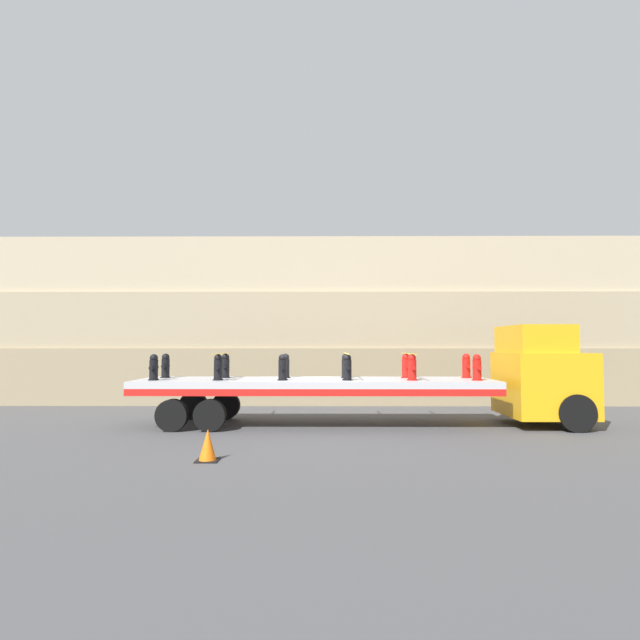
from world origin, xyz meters
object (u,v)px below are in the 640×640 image
object	(u,v)px
fire_hydrant_black_near_1	(218,368)
fire_hydrant_black_near_2	(283,368)
fire_hydrant_black_near_3	(347,368)
flatbed_trailer	(299,387)
fire_hydrant_red_near_4	(412,368)
traffic_cone	(208,445)
fire_hydrant_red_far_4	(406,366)
fire_hydrant_black_far_0	(166,366)
fire_hydrant_black_far_2	(285,366)
fire_hydrant_black_near_0	(154,368)
fire_hydrant_black_far_1	(225,366)
fire_hydrant_red_far_5	(466,366)
fire_hydrant_red_near_5	(477,368)
fire_hydrant_black_far_3	(346,366)
truck_cab	(544,375)

from	to	relation	value
fire_hydrant_black_near_1	fire_hydrant_black_near_2	xyz separation A→B (m)	(1.92, 0.00, 0.00)
fire_hydrant_black_near_3	flatbed_trailer	bearing A→B (deg)	159.39
fire_hydrant_red_near_4	traffic_cone	xyz separation A→B (m)	(-5.06, -4.19, -1.45)
fire_hydrant_red_far_4	fire_hydrant_black_far_0	bearing A→B (deg)	180.00
flatbed_trailer	fire_hydrant_black_far_0	xyz separation A→B (m)	(-4.28, 0.55, 0.61)
fire_hydrant_black_far_2	fire_hydrant_black_near_1	bearing A→B (deg)	-149.98
fire_hydrant_black_near_0	fire_hydrant_black_far_1	world-z (taller)	same
fire_hydrant_black_near_2	fire_hydrant_red_far_5	bearing A→B (deg)	10.90
fire_hydrant_black_near_0	fire_hydrant_black_near_3	xyz separation A→B (m)	(5.75, 0.00, 0.00)
fire_hydrant_red_near_5	flatbed_trailer	bearing A→B (deg)	174.04
fire_hydrant_black_far_2	fire_hydrant_red_near_5	bearing A→B (deg)	-10.90
fire_hydrant_red_far_5	traffic_cone	xyz separation A→B (m)	(-6.98, -5.30, -1.45)
fire_hydrant_black_near_2	fire_hydrant_black_far_3	size ratio (longest dim) A/B	1.00
truck_cab	fire_hydrant_red_far_5	bearing A→B (deg)	165.96
fire_hydrant_black_far_2	fire_hydrant_black_near_0	bearing A→B (deg)	-163.88
fire_hydrant_black_near_1	fire_hydrant_black_far_2	size ratio (longest dim) A/B	1.00
flatbed_trailer	traffic_cone	distance (m)	5.10
fire_hydrant_black_near_1	fire_hydrant_black_far_2	world-z (taller)	same
fire_hydrant_red_near_5	truck_cab	bearing A→B (deg)	14.04
fire_hydrant_black_near_2	fire_hydrant_red_far_5	xyz separation A→B (m)	(5.75, 1.11, 0.00)
fire_hydrant_black_near_0	fire_hydrant_black_far_1	bearing A→B (deg)	30.02
fire_hydrant_red_far_4	fire_hydrant_red_far_5	size ratio (longest dim) A/B	1.00
fire_hydrant_black_far_3	fire_hydrant_black_near_1	bearing A→B (deg)	-163.88
fire_hydrant_red_near_4	fire_hydrant_red_near_5	distance (m)	1.92
fire_hydrant_black_near_3	fire_hydrant_red_near_5	world-z (taller)	same
fire_hydrant_black_near_2	fire_hydrant_red_far_5	distance (m)	5.85
truck_cab	flatbed_trailer	world-z (taller)	truck_cab
fire_hydrant_black_near_0	fire_hydrant_red_far_4	distance (m)	7.74
fire_hydrant_black_near_1	fire_hydrant_black_far_1	bearing A→B (deg)	90.00
fire_hydrant_red_far_5	traffic_cone	bearing A→B (deg)	-142.78
flatbed_trailer	fire_hydrant_red_far_5	world-z (taller)	fire_hydrant_red_far_5
flatbed_trailer	fire_hydrant_black_far_2	distance (m)	0.93
fire_hydrant_black_far_3	fire_hydrant_red_near_5	size ratio (longest dim) A/B	1.00
fire_hydrant_black_far_1	fire_hydrant_black_far_3	xyz separation A→B (m)	(3.83, 0.00, 0.00)
fire_hydrant_black_near_2	traffic_cone	xyz separation A→B (m)	(-1.23, -4.19, -1.45)
fire_hydrant_red_far_4	flatbed_trailer	bearing A→B (deg)	-170.72
fire_hydrant_black_near_2	fire_hydrant_red_near_5	distance (m)	5.75
fire_hydrant_red_near_5	fire_hydrant_red_far_4	bearing A→B (deg)	149.98
flatbed_trailer	fire_hydrant_black_far_1	world-z (taller)	fire_hydrant_black_far_1
fire_hydrant_black_near_2	fire_hydrant_black_near_1	bearing A→B (deg)	180.00
fire_hydrant_black_near_0	fire_hydrant_red_near_4	distance (m)	7.66
traffic_cone	fire_hydrant_red_near_4	bearing A→B (deg)	39.64
fire_hydrant_black_near_2	fire_hydrant_red_far_5	world-z (taller)	same
fire_hydrant_black_near_2	traffic_cone	distance (m)	4.60
fire_hydrant_black_far_0	fire_hydrant_red_far_4	world-z (taller)	same
fire_hydrant_black_near_3	fire_hydrant_black_far_3	distance (m)	1.11
fire_hydrant_red_far_4	fire_hydrant_black_near_2	bearing A→B (deg)	-163.88
fire_hydrant_red_near_4	fire_hydrant_red_far_4	bearing A→B (deg)	90.00
fire_hydrant_black_far_1	fire_hydrant_black_near_2	bearing A→B (deg)	-30.02
fire_hydrant_black_near_0	fire_hydrant_black_near_3	world-z (taller)	same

